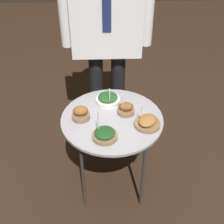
{
  "coord_description": "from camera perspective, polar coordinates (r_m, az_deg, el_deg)",
  "views": [
    {
      "loc": [
        -0.05,
        -1.52,
        1.89
      ],
      "look_at": [
        0.0,
        0.0,
        0.68
      ],
      "focal_mm": 50.0,
      "sensor_mm": 36.0,
      "label": 1
    }
  ],
  "objects": [
    {
      "name": "serving_cart",
      "position": [
        2.0,
        0.0,
        -2.14
      ],
      "size": [
        0.65,
        0.65,
        0.63
      ],
      "color": "#939399",
      "rests_on": "ground_plane"
    },
    {
      "name": "bowl_spinach_front_right",
      "position": [
        1.82,
        -1.34,
        -4.12
      ],
      "size": [
        0.15,
        0.15,
        0.17
      ],
      "color": "brown",
      "rests_on": "serving_cart"
    },
    {
      "name": "bowl_roast_far_rim",
      "position": [
        1.96,
        -5.74,
        -0.28
      ],
      "size": [
        0.12,
        0.12,
        0.09
      ],
      "color": "brown",
      "rests_on": "serving_cart"
    },
    {
      "name": "bowl_roast_back_right",
      "position": [
        1.91,
        6.47,
        -1.87
      ],
      "size": [
        0.16,
        0.17,
        0.14
      ],
      "color": "brown",
      "rests_on": "serving_cart"
    },
    {
      "name": "waiter_figure",
      "position": [
        2.17,
        -1.02,
        16.57
      ],
      "size": [
        0.63,
        0.24,
        1.71
      ],
      "color": "black",
      "rests_on": "ground_plane"
    },
    {
      "name": "bowl_spinach_mid_right",
      "position": [
        2.09,
        -0.76,
        2.39
      ],
      "size": [
        0.16,
        0.16,
        0.14
      ],
      "color": "white",
      "rests_on": "serving_cart"
    },
    {
      "name": "bowl_roast_back_left",
      "position": [
        2.0,
        2.57,
        0.59
      ],
      "size": [
        0.11,
        0.11,
        0.16
      ],
      "color": "brown",
      "rests_on": "serving_cart"
    },
    {
      "name": "ground_plane",
      "position": [
        2.43,
        0.0,
        -12.77
      ],
      "size": [
        8.0,
        8.0,
        0.0
      ],
      "primitive_type": "plane",
      "color": "black"
    }
  ]
}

